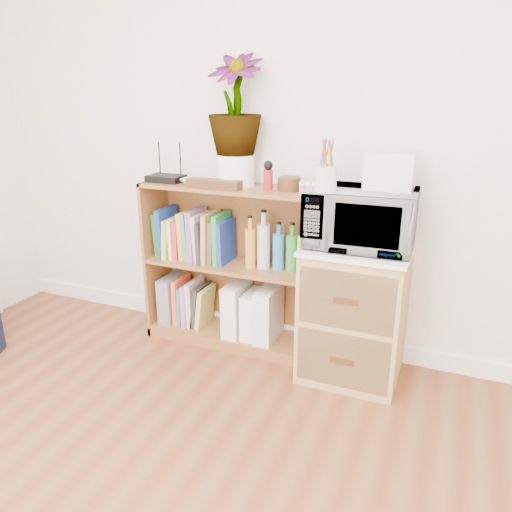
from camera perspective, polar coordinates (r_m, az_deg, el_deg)
The scene contains 21 objects.
skirting_board at distance 3.07m, azimuth 4.24°, elevation -8.77°, with size 4.00×0.02×0.10m, color white.
bookshelf at distance 2.89m, azimuth -3.03°, elevation -1.26°, with size 1.00×0.30×0.95m, color brown.
wicker_unit at distance 2.66m, azimuth 11.13°, elevation -6.44°, with size 0.50×0.45×0.70m, color #9E7542.
microwave at distance 2.48m, azimuth 11.83°, elevation 4.26°, with size 0.52×0.35×0.29m, color white.
pen_cup at distance 2.37m, azimuth 7.97°, elevation 8.80°, with size 0.10×0.10×0.12m, color silver.
small_appliance at distance 2.47m, azimuth 15.11°, elevation 9.45°, with size 0.22×0.19×0.18m, color silver.
router at distance 2.93m, azimuth -10.24°, elevation 8.73°, with size 0.20×0.14×0.04m, color black.
white_bowl at distance 2.83m, azimuth -7.20°, elevation 8.47°, with size 0.13×0.13×0.03m, color silver.
plant_pot at distance 2.75m, azimuth -2.30°, elevation 9.77°, with size 0.20×0.20×0.17m, color white.
potted_plant at distance 2.72m, azimuth -2.40°, elevation 16.92°, with size 0.29×0.29×0.52m, color #387C31.
trinket_box at distance 2.69m, azimuth -4.83°, elevation 8.19°, with size 0.30×0.08×0.05m, color #3B2210.
kokeshi_doll at distance 2.62m, azimuth 1.40°, elevation 8.65°, with size 0.05×0.05×0.11m, color maroon.
wooden_bowl at distance 2.64m, azimuth 3.81°, elevation 8.24°, with size 0.12×0.12×0.07m, color #39230F.
paint_jars at distance 2.51m, azimuth 6.01°, elevation 7.44°, with size 0.11×0.04×0.06m, color pink.
file_box at distance 3.18m, azimuth -9.53°, elevation -4.73°, with size 0.09×0.23×0.28m, color slate.
magazine_holder_left at distance 2.96m, azimuth -2.20°, elevation -5.97°, with size 0.10×0.25×0.31m, color silver.
magazine_holder_mid at distance 2.93m, azimuth -0.32°, elevation -6.66°, with size 0.09×0.22×0.27m, color white.
magazine_holder_right at distance 2.89m, azimuth 1.45°, elevation -6.58°, with size 0.10×0.25×0.32m, color silver.
cookbooks at distance 2.95m, azimuth -7.18°, elevation 2.25°, with size 0.46×0.20×0.30m.
liquor_bottles at distance 2.72m, azimuth 3.38°, elevation 1.10°, with size 0.45×0.07×0.32m.
lower_books at distance 3.11m, azimuth -7.19°, elevation -5.34°, with size 0.21×0.19×0.29m.
Camera 1 is at (0.84, -0.34, 1.47)m, focal length 35.00 mm.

